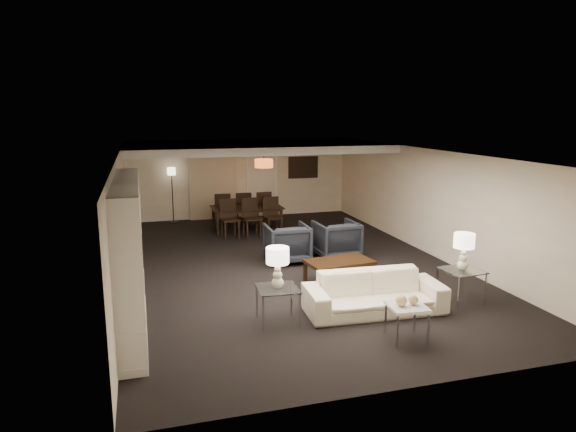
{
  "coord_description": "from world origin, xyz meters",
  "views": [
    {
      "loc": [
        -3.08,
        -10.65,
        3.37
      ],
      "look_at": [
        0.0,
        0.0,
        1.1
      ],
      "focal_mm": 32.0,
      "sensor_mm": 36.0,
      "label": 1
    }
  ],
  "objects_px": {
    "vase_amber": "(127,233)",
    "armchair_left": "(287,243)",
    "chair_nr": "(273,216)",
    "chair_fr": "(262,208)",
    "side_table_right": "(461,286)",
    "dining_table": "(247,219)",
    "coffee_table": "(339,272)",
    "chair_fl": "(222,210)",
    "floor_speaker": "(139,269)",
    "table_lamp_right": "(463,252)",
    "armchair_right": "(336,239)",
    "marble_table": "(406,322)",
    "side_table_left": "(278,306)",
    "chair_nl": "(230,219)",
    "table_lamp_left": "(278,268)",
    "floor_lamp": "(172,195)",
    "chair_fm": "(243,209)",
    "television": "(133,248)",
    "chair_nm": "(252,218)",
    "vase_blue": "(129,275)",
    "sofa": "(374,293)",
    "pendant_light": "(264,163)"
  },
  "relations": [
    {
      "from": "television",
      "to": "chair_nm",
      "type": "height_order",
      "value": "television"
    },
    {
      "from": "pendant_light",
      "to": "chair_nm",
      "type": "distance_m",
      "value": 1.66
    },
    {
      "from": "chair_nm",
      "to": "chair_fm",
      "type": "distance_m",
      "value": 1.3
    },
    {
      "from": "chair_fl",
      "to": "chair_nm",
      "type": "bearing_deg",
      "value": 120.36
    },
    {
      "from": "side_table_left",
      "to": "floor_lamp",
      "type": "relative_size",
      "value": 0.38
    },
    {
      "from": "coffee_table",
      "to": "side_table_right",
      "type": "height_order",
      "value": "side_table_right"
    },
    {
      "from": "dining_table",
      "to": "chair_fr",
      "type": "distance_m",
      "value": 0.9
    },
    {
      "from": "floor_speaker",
      "to": "floor_lamp",
      "type": "relative_size",
      "value": 0.73
    },
    {
      "from": "pendant_light",
      "to": "vase_blue",
      "type": "bearing_deg",
      "value": -117.19
    },
    {
      "from": "table_lamp_left",
      "to": "floor_lamp",
      "type": "height_order",
      "value": "floor_lamp"
    },
    {
      "from": "chair_fl",
      "to": "chair_nr",
      "type": "bearing_deg",
      "value": 138.3
    },
    {
      "from": "side_table_right",
      "to": "dining_table",
      "type": "distance_m",
      "value": 7.04
    },
    {
      "from": "armchair_right",
      "to": "marble_table",
      "type": "relative_size",
      "value": 1.79
    },
    {
      "from": "table_lamp_left",
      "to": "chair_fl",
      "type": "bearing_deg",
      "value": 87.99
    },
    {
      "from": "chair_nl",
      "to": "chair_nm",
      "type": "bearing_deg",
      "value": -6.08
    },
    {
      "from": "table_lamp_right",
      "to": "vase_blue",
      "type": "distance_m",
      "value": 5.65
    },
    {
      "from": "floor_lamp",
      "to": "armchair_left",
      "type": "bearing_deg",
      "value": -66.35
    },
    {
      "from": "coffee_table",
      "to": "chair_fl",
      "type": "height_order",
      "value": "chair_fl"
    },
    {
      "from": "marble_table",
      "to": "floor_speaker",
      "type": "relative_size",
      "value": 0.43
    },
    {
      "from": "coffee_table",
      "to": "table_lamp_left",
      "type": "xyz_separation_m",
      "value": [
        -1.7,
        -1.6,
        0.7
      ]
    },
    {
      "from": "dining_table",
      "to": "side_table_left",
      "type": "bearing_deg",
      "value": -96.88
    },
    {
      "from": "marble_table",
      "to": "floor_lamp",
      "type": "height_order",
      "value": "floor_lamp"
    },
    {
      "from": "television",
      "to": "floor_lamp",
      "type": "relative_size",
      "value": 0.66
    },
    {
      "from": "vase_amber",
      "to": "chair_fm",
      "type": "height_order",
      "value": "vase_amber"
    },
    {
      "from": "television",
      "to": "vase_blue",
      "type": "height_order",
      "value": "television"
    },
    {
      "from": "floor_speaker",
      "to": "chair_fm",
      "type": "height_order",
      "value": "floor_speaker"
    },
    {
      "from": "chair_nr",
      "to": "chair_fl",
      "type": "distance_m",
      "value": 1.77
    },
    {
      "from": "armchair_left",
      "to": "dining_table",
      "type": "relative_size",
      "value": 0.48
    },
    {
      "from": "table_lamp_right",
      "to": "sofa",
      "type": "bearing_deg",
      "value": 180.0
    },
    {
      "from": "floor_speaker",
      "to": "chair_nl",
      "type": "height_order",
      "value": "floor_speaker"
    },
    {
      "from": "vase_amber",
      "to": "armchair_left",
      "type": "bearing_deg",
      "value": 44.88
    },
    {
      "from": "chair_fm",
      "to": "chair_nr",
      "type": "bearing_deg",
      "value": 115.48
    },
    {
      "from": "floor_speaker",
      "to": "chair_fm",
      "type": "distance_m",
      "value": 6.36
    },
    {
      "from": "armchair_left",
      "to": "chair_nr",
      "type": "bearing_deg",
      "value": -96.56
    },
    {
      "from": "table_lamp_left",
      "to": "chair_fm",
      "type": "distance_m",
      "value": 7.27
    },
    {
      "from": "side_table_right",
      "to": "vase_blue",
      "type": "distance_m",
      "value": 5.71
    },
    {
      "from": "table_lamp_left",
      "to": "chair_fr",
      "type": "distance_m",
      "value": 7.37
    },
    {
      "from": "coffee_table",
      "to": "marble_table",
      "type": "relative_size",
      "value": 2.4
    },
    {
      "from": "side_table_left",
      "to": "chair_nl",
      "type": "relative_size",
      "value": 0.62
    },
    {
      "from": "coffee_table",
      "to": "dining_table",
      "type": "height_order",
      "value": "dining_table"
    },
    {
      "from": "vase_amber",
      "to": "chair_fr",
      "type": "distance_m",
      "value": 8.19
    },
    {
      "from": "table_lamp_right",
      "to": "chair_nl",
      "type": "xyz_separation_m",
      "value": [
        -3.15,
        5.91,
        -0.42
      ]
    },
    {
      "from": "table_lamp_right",
      "to": "floor_speaker",
      "type": "distance_m",
      "value": 5.76
    },
    {
      "from": "armchair_right",
      "to": "table_lamp_right",
      "type": "xyz_separation_m",
      "value": [
        1.1,
        -3.3,
        0.5
      ]
    },
    {
      "from": "chair_nm",
      "to": "chair_fm",
      "type": "height_order",
      "value": "same"
    },
    {
      "from": "side_table_right",
      "to": "chair_nl",
      "type": "distance_m",
      "value": 6.7
    },
    {
      "from": "floor_speaker",
      "to": "table_lamp_right",
      "type": "bearing_deg",
      "value": 7.15
    },
    {
      "from": "table_lamp_right",
      "to": "coffee_table",
      "type": "bearing_deg",
      "value": 136.74
    },
    {
      "from": "chair_nr",
      "to": "chair_fr",
      "type": "height_order",
      "value": "same"
    },
    {
      "from": "table_lamp_left",
      "to": "chair_nl",
      "type": "height_order",
      "value": "table_lamp_left"
    }
  ]
}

